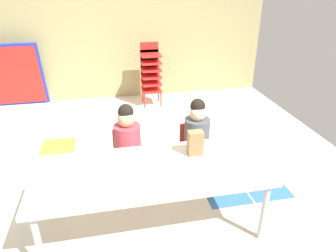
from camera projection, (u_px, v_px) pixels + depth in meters
ground_plane at (134, 179)px, 3.39m from camera, size 5.32×5.34×0.02m
back_wall at (113, 20)px, 5.15m from camera, size 5.32×0.10×2.70m
craft_table at (151, 174)px, 2.51m from camera, size 1.90×0.79×0.60m
seated_child_near_camera at (128, 139)px, 3.04m from camera, size 0.32×0.31×0.92m
seated_child_middle_seat at (197, 133)px, 3.16m from camera, size 0.32×0.31×0.92m
kid_chair_red_stack at (151, 71)px, 5.14m from camera, size 0.32×0.30×1.04m
folded_activity_table at (15, 76)px, 5.03m from camera, size 0.90×0.29×1.09m
paper_bag_brown at (195, 143)px, 2.66m from camera, size 0.13×0.09×0.22m
paper_plate_near_edge at (81, 175)px, 2.42m from camera, size 0.18×0.18×0.01m
donut_powdered_on_plate at (80, 173)px, 2.41m from camera, size 0.12×0.12×0.03m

